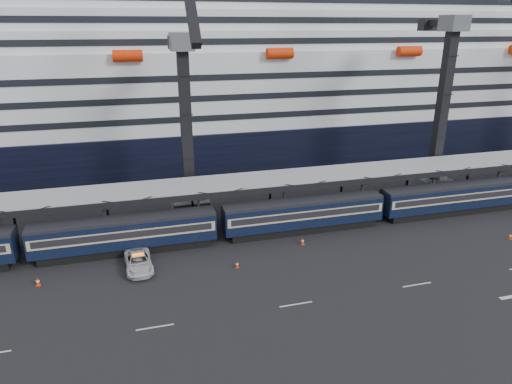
# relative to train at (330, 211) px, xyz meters

# --- Properties ---
(ground) EXTENTS (260.00, 260.00, 0.00)m
(ground) POSITION_rel_train_xyz_m (4.65, -10.00, -2.20)
(ground) COLOR black
(ground) RESTS_ON ground
(train) EXTENTS (133.05, 3.00, 4.05)m
(train) POSITION_rel_train_xyz_m (0.00, 0.00, 0.00)
(train) COLOR black
(train) RESTS_ON ground
(canopy) EXTENTS (130.00, 6.25, 5.53)m
(canopy) POSITION_rel_train_xyz_m (4.65, 4.00, 3.05)
(canopy) COLOR gray
(canopy) RESTS_ON ground
(cruise_ship) EXTENTS (214.09, 28.84, 34.00)m
(cruise_ship) POSITION_rel_train_xyz_m (3.57, 35.99, 10.14)
(cruise_ship) COLOR black
(cruise_ship) RESTS_ON ground
(crane_dark_near) EXTENTS (4.50, 17.75, 35.08)m
(crane_dark_near) POSITION_rel_train_xyz_m (-15.35, 8.59, 9.73)
(crane_dark_near) COLOR #474A4E
(crane_dark_near) RESTS_ON ground
(crane_dark_mid) EXTENTS (4.50, 18.24, 39.64)m
(crane_dark_mid) POSITION_rel_train_xyz_m (19.65, 7.59, 11.16)
(crane_dark_mid) COLOR #474A4E
(crane_dark_mid) RESTS_ON ground
(pickup_truck) EXTENTS (2.83, 5.60, 1.52)m
(pickup_truck) POSITION_rel_train_xyz_m (-22.26, -4.09, -1.44)
(pickup_truck) COLOR silver
(pickup_truck) RESTS_ON ground
(traffic_cone_b) EXTENTS (0.44, 0.44, 0.87)m
(traffic_cone_b) POSITION_rel_train_xyz_m (-31.41, -4.76, -1.77)
(traffic_cone_b) COLOR red
(traffic_cone_b) RESTS_ON ground
(traffic_cone_c) EXTENTS (0.35, 0.35, 0.70)m
(traffic_cone_c) POSITION_rel_train_xyz_m (-12.80, -6.40, -1.85)
(traffic_cone_c) COLOR red
(traffic_cone_c) RESTS_ON ground
(traffic_cone_d) EXTENTS (0.40, 0.40, 0.80)m
(traffic_cone_d) POSITION_rel_train_xyz_m (-4.67, -3.32, -1.81)
(traffic_cone_d) COLOR red
(traffic_cone_d) RESTS_ON ground
(traffic_cone_e) EXTENTS (0.36, 0.36, 0.72)m
(traffic_cone_e) POSITION_rel_train_xyz_m (18.48, -8.31, -1.84)
(traffic_cone_e) COLOR red
(traffic_cone_e) RESTS_ON ground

